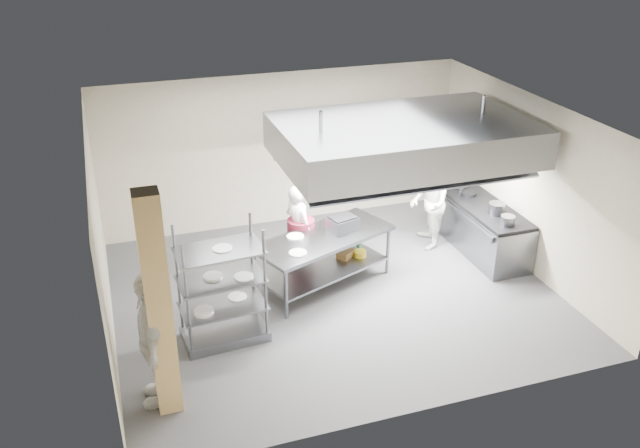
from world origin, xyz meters
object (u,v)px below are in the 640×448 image
object	(u,v)px
cooking_range	(485,232)
griddle	(342,224)
chef_head	(298,230)
chef_line	(429,203)
island	(323,261)
chef_plating	(154,339)
pass_rack	(221,285)
stockpot	(497,208)

from	to	relation	value
cooking_range	griddle	bearing A→B (deg)	-179.29
cooking_range	chef_head	world-z (taller)	chef_head
chef_line	cooking_range	bearing A→B (deg)	71.18
cooking_range	chef_line	world-z (taller)	chef_line
island	chef_plating	bearing A→B (deg)	-166.59
island	cooking_range	world-z (taller)	island
cooking_range	chef_head	bearing A→B (deg)	173.87
chef_plating	griddle	bearing A→B (deg)	129.92
island	griddle	xyz separation A→B (m)	(0.37, 0.11, 0.57)
chef_plating	chef_head	bearing A→B (deg)	140.64
chef_line	griddle	xyz separation A→B (m)	(-1.91, -0.63, 0.16)
pass_rack	cooking_range	bearing A→B (deg)	8.67
island	chef_head	bearing A→B (deg)	96.32
chef_line	chef_plating	world-z (taller)	chef_plating
chef_line	chef_plating	size ratio (longest dim) A/B	0.92
chef_line	griddle	world-z (taller)	chef_line
island	pass_rack	world-z (taller)	pass_rack
pass_rack	stockpot	bearing A→B (deg)	5.88
chef_head	chef_plating	world-z (taller)	chef_plating
island	griddle	world-z (taller)	griddle
island	stockpot	distance (m)	3.20
cooking_range	chef_line	size ratio (longest dim) A/B	1.16
chef_head	stockpot	size ratio (longest dim) A/B	5.85
stockpot	island	bearing A→B (deg)	178.09
griddle	cooking_range	bearing A→B (deg)	-14.30
chef_head	chef_line	distance (m)	2.56
stockpot	chef_head	bearing A→B (deg)	169.73
griddle	stockpot	distance (m)	2.80
chef_head	griddle	xyz separation A→B (m)	(0.64, -0.40, 0.19)
island	chef_line	size ratio (longest dim) A/B	1.37
island	chef_plating	world-z (taller)	chef_plating
chef_head	stockpot	distance (m)	3.49
cooking_range	griddle	distance (m)	2.84
chef_plating	cooking_range	bearing A→B (deg)	116.55
pass_rack	griddle	xyz separation A→B (m)	(2.24, 1.12, 0.11)
island	stockpot	bearing A→B (deg)	-23.49
griddle	chef_line	bearing A→B (deg)	3.14
pass_rack	chef_line	size ratio (longest dim) A/B	1.06
island	cooking_range	distance (m)	3.15
cooking_range	chef_plating	world-z (taller)	chef_plating
griddle	chef_head	bearing A→B (deg)	132.93
chef_line	stockpot	xyz separation A→B (m)	(0.87, -0.85, 0.14)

